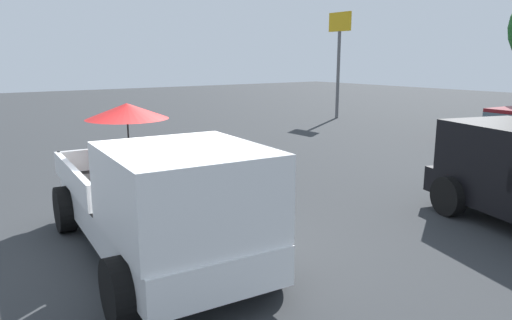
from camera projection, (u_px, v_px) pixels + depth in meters
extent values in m
plane|color=#2D3033|center=(153.00, 254.00, 7.44)|extent=(80.00, 80.00, 0.00)
cylinder|color=black|center=(267.00, 256.00, 6.38)|extent=(0.82, 0.34, 0.80)
cylinder|color=black|center=(119.00, 291.00, 5.40)|extent=(0.82, 0.34, 0.80)
cylinder|color=black|center=(171.00, 193.00, 9.32)|extent=(0.82, 0.34, 0.80)
cylinder|color=black|center=(65.00, 209.00, 8.34)|extent=(0.82, 0.34, 0.80)
cube|color=white|center=(152.00, 219.00, 7.32)|extent=(5.13, 2.20, 0.50)
cube|color=white|center=(186.00, 190.00, 5.98)|extent=(2.24, 2.02, 1.08)
cube|color=#4C606B|center=(221.00, 194.00, 5.10)|extent=(0.20, 1.72, 0.64)
cube|color=black|center=(129.00, 184.00, 8.23)|extent=(2.94, 2.06, 0.06)
cube|color=white|center=(179.00, 165.00, 8.64)|extent=(2.80, 0.33, 0.40)
cube|color=white|center=(72.00, 178.00, 7.72)|extent=(2.80, 0.33, 0.40)
cube|color=white|center=(108.00, 157.00, 9.32)|extent=(0.25, 1.84, 0.40)
ellipsoid|color=olive|center=(137.00, 164.00, 8.46)|extent=(0.70, 0.37, 0.52)
sphere|color=olive|center=(142.00, 149.00, 8.14)|extent=(0.30, 0.30, 0.28)
cone|color=olive|center=(146.00, 140.00, 8.15)|extent=(0.10, 0.10, 0.12)
cone|color=olive|center=(136.00, 141.00, 8.07)|extent=(0.10, 0.10, 0.12)
cylinder|color=black|center=(129.00, 146.00, 8.65)|extent=(0.03, 0.03, 1.07)
cone|color=red|center=(127.00, 111.00, 8.51)|extent=(1.58, 1.58, 0.28)
cylinder|color=black|center=(449.00, 196.00, 9.18)|extent=(0.80, 0.46, 0.76)
cube|color=black|center=(509.00, 150.00, 8.93)|extent=(2.32, 2.25, 1.00)
cylinder|color=black|center=(468.00, 136.00, 16.53)|extent=(0.68, 0.27, 0.66)
cylinder|color=black|center=(499.00, 132.00, 17.40)|extent=(0.68, 0.27, 0.66)
cylinder|color=#59595B|center=(338.00, 75.00, 23.79)|extent=(0.16, 0.16, 4.25)
cube|color=gold|center=(340.00, 22.00, 23.25)|extent=(1.40, 0.12, 0.90)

